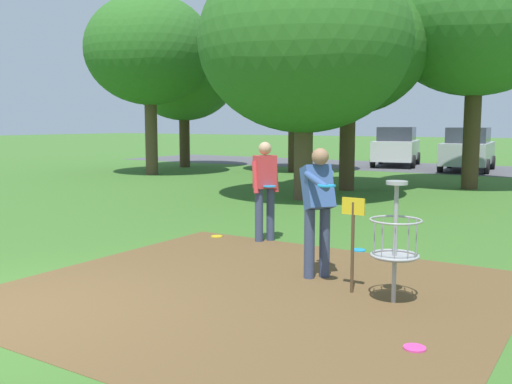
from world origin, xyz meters
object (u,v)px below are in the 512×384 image
frisbee_mid_grass (358,250)px  parked_car_center_left (468,149)px  disc_golf_basket (390,237)px  frisbee_by_tee (217,236)px  tree_mid_right (304,42)px  tree_far_left (295,60)px  tree_near_right (149,50)px  tree_near_left (349,49)px  player_foreground_watching (265,185)px  player_throwing (318,204)px  parked_car_leftmost (396,146)px  frisbee_far_right (415,348)px  tree_mid_left (184,75)px  tree_far_center (477,17)px

frisbee_mid_grass → parked_car_center_left: size_ratio=0.05×
disc_golf_basket → frisbee_by_tee: size_ratio=6.77×
tree_mid_right → tree_far_left: bearing=120.1°
disc_golf_basket → tree_near_right: bearing=141.6°
tree_near_right → frisbee_mid_grass: bearing=-34.7°
tree_mid_right → tree_far_left: (-4.37, 7.53, 0.49)m
tree_near_left → tree_near_right: (-8.62, 0.78, 0.60)m
player_foreground_watching → player_throwing: same height
disc_golf_basket → tree_near_left: size_ratio=0.22×
player_throwing → parked_car_leftmost: 20.60m
frisbee_far_right → tree_near_left: (-5.45, 11.08, 4.20)m
frisbee_far_right → tree_near_left: size_ratio=0.03×
disc_golf_basket → parked_car_center_left: 19.43m
player_throwing → tree_mid_left: 19.69m
player_throwing → parked_car_center_left: size_ratio=0.39×
frisbee_by_tee → tree_mid_left: bearing=131.4°
player_foreground_watching → frisbee_far_right: size_ratio=8.35×
player_throwing → frisbee_by_tee: player_throwing is taller
frisbee_by_tee → parked_car_leftmost: parked_car_leftmost is taller
tree_far_left → tree_far_center: (7.58, -2.57, 0.59)m
parked_car_center_left → frisbee_by_tee: bearing=-92.0°
tree_far_left → parked_car_leftmost: bearing=65.2°
frisbee_mid_grass → tree_mid_right: bearing=125.9°
tree_near_left → tree_far_left: (-4.50, 4.93, 0.39)m
tree_near_right → tree_far_center: 11.82m
disc_golf_basket → parked_car_leftmost: size_ratio=0.31×
tree_mid_right → tree_far_center: bearing=57.1°
tree_mid_right → tree_near_right: bearing=158.3°
tree_mid_right → tree_far_center: 6.01m
tree_mid_left → tree_far_left: bearing=4.9°
tree_mid_left → tree_far_left: size_ratio=0.92×
tree_near_left → player_foreground_watching: bearing=-76.7°
frisbee_far_right → parked_car_center_left: size_ratio=0.05×
tree_mid_left → tree_far_center: size_ratio=0.83×
frisbee_far_right → tree_mid_left: bearing=134.8°
tree_near_right → parked_car_center_left: size_ratio=1.60×
tree_near_left → tree_mid_left: tree_mid_left is taller
frisbee_by_tee → frisbee_far_right: size_ratio=1.00×
tree_near_left → parked_car_center_left: 9.98m
player_foreground_watching → frisbee_mid_grass: size_ratio=7.45×
disc_golf_basket → frisbee_far_right: (0.67, -1.22, -0.74)m
player_throwing → tree_far_left: size_ratio=0.25×
frisbee_by_tee → tree_mid_right: (-1.05, 5.31, 4.09)m
frisbee_far_right → parked_car_leftmost: size_ratio=0.05×
player_foreground_watching → parked_car_center_left: (-0.30, 17.05, -0.05)m
frisbee_mid_grass → tree_far_center: size_ratio=0.03×
frisbee_far_right → tree_mid_left: 22.29m
player_foreground_watching → tree_mid_left: tree_mid_left is taller
disc_golf_basket → player_throwing: 1.25m
disc_golf_basket → frisbee_far_right: bearing=-61.2°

